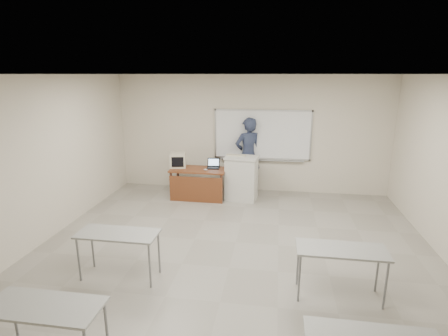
% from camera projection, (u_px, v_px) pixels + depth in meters
% --- Properties ---
extents(floor, '(7.00, 8.00, 0.01)m').
position_uv_depth(floor, '(229.00, 268.00, 5.60)').
color(floor, gray).
rests_on(floor, ground).
extents(whiteboard, '(2.48, 0.10, 1.31)m').
position_uv_depth(whiteboard, '(262.00, 135.00, 8.95)').
color(whiteboard, white).
rests_on(whiteboard, floor).
extents(student_desks, '(4.40, 2.20, 0.73)m').
position_uv_depth(student_desks, '(213.00, 278.00, 4.13)').
color(student_desks, gray).
rests_on(student_desks, floor).
extents(instructor_desk, '(1.36, 0.68, 0.75)m').
position_uv_depth(instructor_desk, '(198.00, 179.00, 8.53)').
color(instructor_desk, maroon).
rests_on(instructor_desk, floor).
extents(podium, '(0.77, 0.56, 1.08)m').
position_uv_depth(podium, '(241.00, 178.00, 8.53)').
color(podium, beige).
rests_on(podium, floor).
extents(crt_monitor, '(0.38, 0.43, 0.36)m').
position_uv_depth(crt_monitor, '(178.00, 160.00, 8.73)').
color(crt_monitor, '#BAB299').
rests_on(crt_monitor, instructor_desk).
extents(laptop, '(0.31, 0.28, 0.23)m').
position_uv_depth(laptop, '(213.00, 166.00, 8.66)').
color(laptop, black).
rests_on(laptop, instructor_desk).
extents(mouse, '(0.11, 0.08, 0.04)m').
position_uv_depth(mouse, '(206.00, 170.00, 8.43)').
color(mouse, '#AFB2B8').
rests_on(mouse, instructor_desk).
extents(keyboard, '(0.48, 0.20, 0.03)m').
position_uv_depth(keyboard, '(236.00, 155.00, 8.48)').
color(keyboard, '#BAB299').
rests_on(keyboard, podium).
extents(presenter, '(0.85, 0.75, 1.95)m').
position_uv_depth(presenter, '(248.00, 155.00, 9.06)').
color(presenter, black).
rests_on(presenter, floor).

